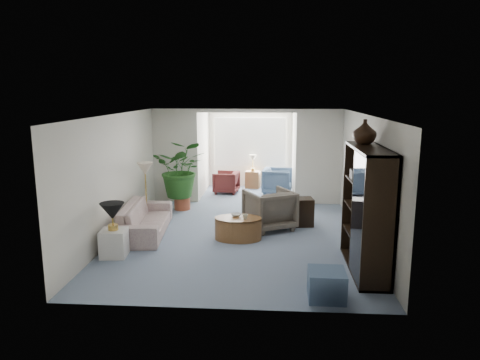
# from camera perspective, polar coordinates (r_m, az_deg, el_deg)

# --- Properties ---
(floor) EXTENTS (6.00, 6.00, 0.00)m
(floor) POSITION_cam_1_polar(r_m,az_deg,el_deg) (9.19, -0.26, -7.48)
(floor) COLOR gray
(floor) RESTS_ON ground
(sunroom_floor) EXTENTS (2.60, 2.60, 0.00)m
(sunroom_floor) POSITION_cam_1_polar(r_m,az_deg,el_deg) (13.13, 1.06, -1.73)
(sunroom_floor) COLOR gray
(sunroom_floor) RESTS_ON ground
(back_pier_left) EXTENTS (1.20, 0.12, 2.50)m
(back_pier_left) POSITION_cam_1_polar(r_m,az_deg,el_deg) (12.07, -8.24, 3.04)
(back_pier_left) COLOR silver
(back_pier_left) RESTS_ON ground
(back_pier_right) EXTENTS (1.20, 0.12, 2.50)m
(back_pier_right) POSITION_cam_1_polar(r_m,az_deg,el_deg) (11.87, 10.02, 2.84)
(back_pier_right) COLOR silver
(back_pier_right) RESTS_ON ground
(back_header) EXTENTS (2.60, 0.12, 0.10)m
(back_header) POSITION_cam_1_polar(r_m,az_deg,el_deg) (11.71, 0.83, 8.80)
(back_header) COLOR silver
(back_header) RESTS_ON back_pier_left
(window_pane) EXTENTS (2.20, 0.02, 1.50)m
(window_pane) POSITION_cam_1_polar(r_m,az_deg,el_deg) (13.96, 1.31, 4.87)
(window_pane) COLOR white
(window_blinds) EXTENTS (2.20, 0.02, 1.50)m
(window_blinds) POSITION_cam_1_polar(r_m,az_deg,el_deg) (13.93, 1.31, 4.86)
(window_blinds) COLOR white
(framed_picture) EXTENTS (0.04, 0.50, 0.40)m
(framed_picture) POSITION_cam_1_polar(r_m,az_deg,el_deg) (8.86, 15.78, 2.71)
(framed_picture) COLOR beige
(sofa) EXTENTS (1.03, 2.23, 0.63)m
(sofa) POSITION_cam_1_polar(r_m,az_deg,el_deg) (9.64, -11.95, -4.86)
(sofa) COLOR beige
(sofa) RESTS_ON ground
(end_table) EXTENTS (0.49, 0.49, 0.50)m
(end_table) POSITION_cam_1_polar(r_m,az_deg,el_deg) (8.50, -15.73, -7.73)
(end_table) COLOR white
(end_table) RESTS_ON ground
(table_lamp) EXTENTS (0.44, 0.44, 0.30)m
(table_lamp) POSITION_cam_1_polar(r_m,az_deg,el_deg) (8.33, -15.95, -3.83)
(table_lamp) COLOR black
(table_lamp) RESTS_ON end_table
(floor_lamp) EXTENTS (0.36, 0.36, 0.28)m
(floor_lamp) POSITION_cam_1_polar(r_m,az_deg,el_deg) (10.20, -11.99, 1.41)
(floor_lamp) COLOR beige
(floor_lamp) RESTS_ON ground
(coffee_table) EXTENTS (1.16, 1.16, 0.45)m
(coffee_table) POSITION_cam_1_polar(r_m,az_deg,el_deg) (9.10, -0.25, -6.17)
(coffee_table) COLOR brown
(coffee_table) RESTS_ON ground
(coffee_bowl) EXTENTS (0.26, 0.26, 0.05)m
(coffee_bowl) POSITION_cam_1_polar(r_m,az_deg,el_deg) (9.13, -0.51, -4.47)
(coffee_bowl) COLOR beige
(coffee_bowl) RESTS_ON coffee_table
(coffee_cup) EXTENTS (0.13, 0.13, 0.10)m
(coffee_cup) POSITION_cam_1_polar(r_m,az_deg,el_deg) (8.92, 0.67, -4.71)
(coffee_cup) COLOR beige
(coffee_cup) RESTS_ON coffee_table
(wingback_chair) EXTENTS (1.26, 1.27, 0.86)m
(wingback_chair) POSITION_cam_1_polar(r_m,az_deg,el_deg) (9.74, 3.77, -3.75)
(wingback_chair) COLOR #686152
(wingback_chair) RESTS_ON ground
(side_table_dark) EXTENTS (0.57, 0.48, 0.62)m
(side_table_dark) POSITION_cam_1_polar(r_m,az_deg,el_deg) (10.09, 7.75, -4.03)
(side_table_dark) COLOR black
(side_table_dark) RESTS_ON ground
(entertainment_cabinet) EXTENTS (0.50, 1.86, 2.07)m
(entertainment_cabinet) POSITION_cam_1_polar(r_m,az_deg,el_deg) (7.66, 15.82, -3.69)
(entertainment_cabinet) COLOR black
(entertainment_cabinet) RESTS_ON ground
(cabinet_urn) EXTENTS (0.40, 0.40, 0.42)m
(cabinet_urn) POSITION_cam_1_polar(r_m,az_deg,el_deg) (7.93, 15.58, 5.95)
(cabinet_urn) COLOR black
(cabinet_urn) RESTS_ON entertainment_cabinet
(ottoman) EXTENTS (0.54, 0.54, 0.42)m
(ottoman) POSITION_cam_1_polar(r_m,az_deg,el_deg) (6.74, 10.97, -12.94)
(ottoman) COLOR slate
(ottoman) RESTS_ON ground
(plant_pot) EXTENTS (0.40, 0.40, 0.32)m
(plant_pot) POSITION_cam_1_polar(r_m,az_deg,el_deg) (11.46, -7.35, -2.93)
(plant_pot) COLOR #A84D31
(plant_pot) RESTS_ON ground
(house_plant) EXTENTS (1.30, 1.13, 1.44)m
(house_plant) POSITION_cam_1_polar(r_m,az_deg,el_deg) (11.28, -7.47, 1.41)
(house_plant) COLOR #25591E
(house_plant) RESTS_ON plant_pot
(sunroom_chair_blue) EXTENTS (0.92, 0.90, 0.75)m
(sunroom_chair_blue) POSITION_cam_1_polar(r_m,az_deg,el_deg) (13.09, 4.78, -0.14)
(sunroom_chair_blue) COLOR slate
(sunroom_chair_blue) RESTS_ON ground
(sunroom_chair_maroon) EXTENTS (0.79, 0.77, 0.64)m
(sunroom_chair_maroon) POSITION_cam_1_polar(r_m,az_deg,el_deg) (13.16, -1.77, -0.29)
(sunroom_chair_maroon) COLOR #5C241F
(sunroom_chair_maroon) RESTS_ON ground
(sunroom_table) EXTENTS (0.47, 0.39, 0.53)m
(sunroom_table) POSITION_cam_1_polar(r_m,az_deg,el_deg) (13.85, 1.63, 0.06)
(sunroom_table) COLOR brown
(sunroom_table) RESTS_ON ground
(shelf_clutter) EXTENTS (0.30, 1.09, 0.61)m
(shelf_clutter) POSITION_cam_1_polar(r_m,az_deg,el_deg) (7.54, 15.62, -1.11)
(shelf_clutter) COLOR #4F4D4A
(shelf_clutter) RESTS_ON entertainment_cabinet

